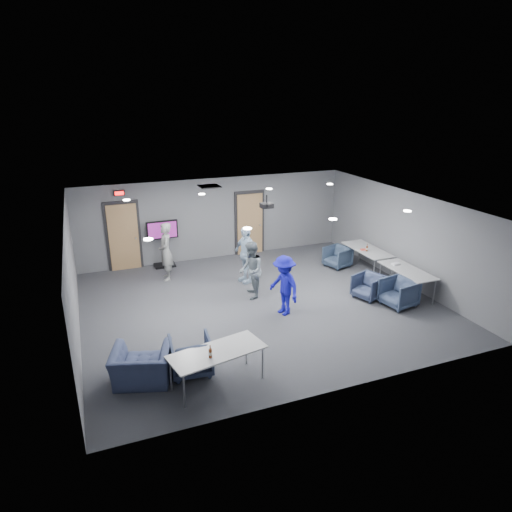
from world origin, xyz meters
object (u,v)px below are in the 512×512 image
object	(u,v)px
table_right_b	(407,271)
bottle_right	(367,249)
chair_right_a	(337,257)
projector	(267,205)
chair_front_b	(142,366)
tv_stand	(163,241)
person_c	(246,254)
table_front_left	(217,353)
chair_right_b	(368,286)
person_d	(284,285)
person_b	(251,270)
person_a	(166,252)
chair_right_c	(399,293)
table_right_a	(367,250)
bottle_front	(210,353)
chair_front_a	(191,355)

from	to	relation	value
table_right_b	bottle_right	bearing A→B (deg)	4.75
chair_right_a	projector	bearing A→B (deg)	-93.62
chair_front_b	tv_stand	world-z (taller)	tv_stand
person_c	table_front_left	xyz separation A→B (m)	(-2.25, -4.58, -0.17)
chair_right_b	bottle_right	bearing A→B (deg)	128.04
person_d	chair_right_b	world-z (taller)	person_d
person_b	person_a	bearing A→B (deg)	-123.76
chair_right_c	table_right_a	xyz separation A→B (m)	(0.65, 2.42, 0.32)
person_d	chair_front_b	world-z (taller)	person_d
table_right_b	tv_stand	world-z (taller)	tv_stand
person_b	chair_right_a	bearing A→B (deg)	123.75
table_right_b	bottle_front	distance (m)	6.65
chair_front_a	bottle_front	world-z (taller)	bottle_front
chair_front_b	projector	bearing A→B (deg)	-122.18
chair_right_b	table_right_b	bearing A→B (deg)	60.49
chair_right_a	chair_front_a	world-z (taller)	chair_front_a
chair_right_a	chair_right_c	distance (m)	3.08
table_right_b	bottle_front	world-z (taller)	bottle_front
chair_front_b	person_b	bearing A→B (deg)	-121.79
chair_right_b	table_front_left	xyz separation A→B (m)	(-4.96, -2.30, 0.36)
chair_right_c	table_front_left	distance (m)	5.65
projector	chair_right_a	bearing A→B (deg)	12.51
person_b	projector	xyz separation A→B (m)	(0.67, 0.53, 1.61)
chair_right_c	tv_stand	world-z (taller)	tv_stand
bottle_right	person_c	bearing A→B (deg)	168.51
chair_right_b	tv_stand	world-z (taller)	tv_stand
person_b	table_right_a	size ratio (longest dim) A/B	0.86
chair_front_a	bottle_right	world-z (taller)	bottle_right
person_b	bottle_front	size ratio (longest dim) A/B	6.23
bottle_right	projector	bearing A→B (deg)	176.76
chair_front_b	table_right_a	bearing A→B (deg)	-137.91
projector	table_front_left	bearing A→B (deg)	-124.30
person_a	person_b	bearing A→B (deg)	47.94
table_right_a	table_front_left	size ratio (longest dim) A/B	0.95
table_right_b	bottle_front	size ratio (longest dim) A/B	6.88
person_c	chair_front_b	xyz separation A→B (m)	(-3.59, -3.98, -0.50)
chair_right_a	chair_front_a	xyz separation A→B (m)	(-5.79, -4.07, 0.04)
chair_right_b	chair_right_c	size ratio (longest dim) A/B	0.90
person_b	chair_front_b	world-z (taller)	person_b
chair_right_a	chair_right_c	world-z (taller)	chair_right_c
bottle_front	projector	xyz separation A→B (m)	(2.84, 4.19, 1.58)
person_d	table_front_left	distance (m)	3.32
person_d	chair_front_b	xyz separation A→B (m)	(-3.76, -1.67, -0.42)
chair_right_c	chair_front_b	world-z (taller)	chair_right_c
person_d	bottle_front	distance (m)	3.56
chair_front_a	table_right_b	bearing A→B (deg)	-161.68
person_b	table_front_left	world-z (taller)	person_b
table_front_left	person_a	bearing A→B (deg)	77.13
table_right_a	table_right_b	size ratio (longest dim) A/B	1.05
chair_right_b	bottle_front	bearing A→B (deg)	-84.40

